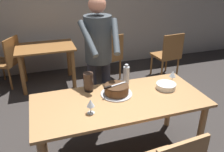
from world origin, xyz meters
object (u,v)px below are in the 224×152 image
Objects in this scene: person_cutting_cake at (99,52)px; cake_knife at (111,86)px; hurricane_lamp at (88,82)px; background_chair_3 at (7,60)px; wine_glass_near at (173,74)px; main_dining_table at (120,108)px; cake_on_platter at (116,90)px; water_bottle at (126,75)px; background_table at (46,55)px; background_chair_1 at (109,56)px; plate_stack at (166,86)px; wine_glass_far at (91,104)px; background_chair_0 at (168,54)px.

cake_knife is at bearing -91.59° from person_cutting_cake.
cake_knife is 1.27× the size of hurricane_lamp.
person_cutting_cake is at bearing -53.95° from background_chair_3.
main_dining_table is at bearing -166.10° from wine_glass_near.
cake_knife is at bearing -164.68° from cake_on_platter.
cake_on_platter is 0.27m from water_bottle.
person_cutting_cake is (-0.06, 0.61, 0.43)m from main_dining_table.
hurricane_lamp reaches higher than background_table.
wine_glass_near is (0.72, 0.18, 0.21)m from main_dining_table.
cake_knife is at bearing -140.91° from water_bottle.
cake_on_platter is 2.57m from background_chair_3.
background_chair_3 is at bearing 168.79° from background_chair_1.
background_chair_1 is (-0.07, 1.89, -0.29)m from plate_stack.
cake_knife is 1.21× the size of plate_stack.
background_chair_3 is (-0.67, 0.20, -0.09)m from background_table.
person_cutting_cake is at bearing 69.15° from wine_glass_far.
person_cutting_cake reaches higher than cake_on_platter.
cake_on_platter is 0.43m from wine_glass_far.
plate_stack is at bearing -4.72° from cake_on_platter.
background_chair_0 is (2.23, -0.41, -0.09)m from background_table.
background_chair_0 and background_chair_3 have the same top height.
plate_stack is at bearing -31.07° from water_bottle.
water_bottle is (-0.39, 0.23, 0.08)m from plate_stack.
main_dining_table is 0.43m from wine_glass_far.
wine_glass_far is 0.16× the size of background_chair_0.
hurricane_lamp is 1.88m from background_table.
person_cutting_cake is (-0.63, 0.54, 0.30)m from plate_stack.
wine_glass_far is (-0.34, -0.26, 0.05)m from cake_on_platter.
background_chair_1 reaches higher than plate_stack.
cake_knife is at bearing 177.47° from plate_stack.
wine_glass_near reaches higher than cake_on_platter.
background_chair_0 is at bearing 37.05° from hurricane_lamp.
hurricane_lamp is 0.23× the size of background_chair_1.
background_chair_1 is (-0.22, 1.78, -0.36)m from wine_glass_near.
hurricane_lamp is at bearing -78.67° from background_table.
hurricane_lamp is at bearing 79.47° from wine_glass_far.
background_chair_1 is at bearing 96.99° from wine_glass_near.
water_bottle is 0.28× the size of background_chair_3.
background_table is (-0.28, 2.25, -0.28)m from wine_glass_far.
background_chair_0 is at bearing 59.86° from wine_glass_near.
person_cutting_cake is (0.01, 0.52, 0.21)m from cake_knife.
wine_glass_near is 0.16× the size of background_chair_1.
water_bottle reaches higher than wine_glass_far.
hurricane_lamp is at bearing 134.56° from cake_knife.
main_dining_table is 12.43× the size of wine_glass_far.
plate_stack is 2.93m from background_chair_3.
plate_stack is at bearing 6.46° from main_dining_table.
cake_on_platter is 0.38× the size of background_chair_1.
background_table is (-1.35, 1.93, -0.28)m from wine_glass_near.
cake_knife is at bearing 126.84° from main_dining_table.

